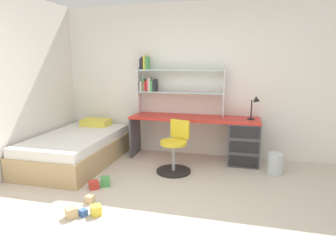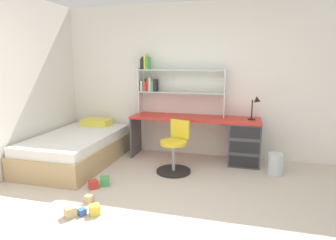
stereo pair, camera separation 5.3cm
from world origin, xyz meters
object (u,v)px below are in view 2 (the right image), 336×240
at_px(desk, 229,138).
at_px(toy_block_yellow_2, 95,210).
at_px(waste_bin, 275,164).
at_px(desk_lamp, 256,104).
at_px(toy_block_red_0, 94,184).
at_px(bookshelf_hutch, 169,82).
at_px(toy_block_blue_4, 82,212).
at_px(toy_block_natural_3, 70,212).
at_px(swivel_chair, 175,152).
at_px(toy_block_natural_5, 89,199).
at_px(bed_platform, 77,148).
at_px(toy_block_green_1, 105,181).

height_order(desk, toy_block_yellow_2, desk).
distance_m(desk, waste_bin, 0.84).
bearing_deg(toy_block_yellow_2, desk_lamp, 50.55).
bearing_deg(waste_bin, toy_block_yellow_2, -139.52).
relative_size(desk_lamp, toy_block_red_0, 3.54).
height_order(bookshelf_hutch, toy_block_red_0, bookshelf_hutch).
bearing_deg(toy_block_blue_4, waste_bin, 39.55).
xyz_separation_m(waste_bin, toy_block_natural_3, (-2.25, -1.84, -0.10)).
bearing_deg(swivel_chair, bookshelf_hutch, 110.71).
distance_m(toy_block_yellow_2, toy_block_natural_5, 0.32).
distance_m(desk_lamp, bed_platform, 2.97).
distance_m(toy_block_green_1, toy_block_natural_5, 0.48).
bearing_deg(toy_block_green_1, toy_block_red_0, -130.35).
xyz_separation_m(bookshelf_hutch, swivel_chair, (0.30, -0.79, -0.99)).
bearing_deg(desk, desk_lamp, -2.18).
bearing_deg(desk_lamp, toy_block_natural_3, -131.59).
bearing_deg(toy_block_red_0, toy_block_natural_5, -68.87).
bearing_deg(toy_block_natural_3, toy_block_green_1, 90.55).
height_order(bookshelf_hutch, toy_block_natural_5, bookshelf_hutch).
xyz_separation_m(toy_block_yellow_2, toy_block_natural_5, (-0.21, 0.24, -0.01)).
distance_m(bookshelf_hutch, toy_block_natural_3, 2.72).
distance_m(bookshelf_hutch, toy_block_green_1, 2.03).
bearing_deg(toy_block_blue_4, toy_block_natural_3, -149.38).
relative_size(swivel_chair, toy_block_blue_4, 10.45).
bearing_deg(waste_bin, toy_block_red_0, -154.59).
height_order(desk_lamp, toy_block_natural_3, desk_lamp).
xyz_separation_m(waste_bin, toy_block_yellow_2, (-2.02, -1.72, -0.11)).
bearing_deg(desk_lamp, toy_block_red_0, -144.26).
relative_size(desk, bed_platform, 1.13).
bearing_deg(bookshelf_hutch, swivel_chair, -69.29).
bearing_deg(toy_block_red_0, toy_block_yellow_2, -60.01).
height_order(waste_bin, toy_block_natural_5, waste_bin).
bearing_deg(bookshelf_hutch, desk_lamp, -6.78).
height_order(desk, bed_platform, desk).
xyz_separation_m(toy_block_green_1, toy_block_natural_5, (0.03, -0.48, -0.02)).
height_order(toy_block_green_1, toy_block_natural_3, toy_block_green_1).
bearing_deg(swivel_chair, toy_block_yellow_2, -110.62).
height_order(swivel_chair, toy_block_natural_5, swivel_chair).
xyz_separation_m(swivel_chair, toy_block_natural_3, (-0.78, -1.57, -0.25)).
xyz_separation_m(toy_block_yellow_2, toy_block_natural_3, (-0.23, -0.11, 0.00)).
height_order(desk_lamp, toy_block_natural_5, desk_lamp).
bearing_deg(toy_block_red_0, desk, 41.96).
height_order(toy_block_green_1, toy_block_yellow_2, toy_block_green_1).
distance_m(desk_lamp, toy_block_yellow_2, 2.85).
distance_m(desk, bed_platform, 2.51).
xyz_separation_m(toy_block_natural_3, toy_block_natural_5, (0.03, 0.35, -0.01)).
bearing_deg(waste_bin, bookshelf_hutch, 163.28).
relative_size(toy_block_yellow_2, toy_block_natural_5, 1.26).
distance_m(bookshelf_hutch, desk_lamp, 1.50).
height_order(bed_platform, toy_block_yellow_2, bed_platform).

